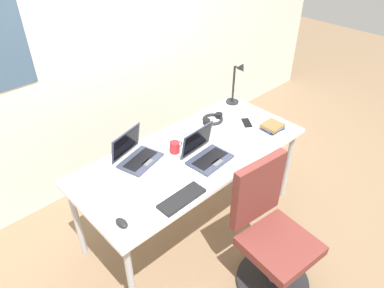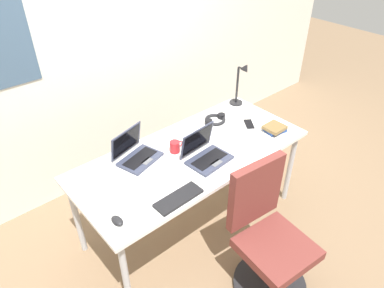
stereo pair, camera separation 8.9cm
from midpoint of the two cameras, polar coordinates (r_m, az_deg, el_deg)
name	(u,v)px [view 1 (the left image)]	position (r m, az deg, el deg)	size (l,w,h in m)	color
ground_plane	(192,221)	(3.18, -0.82, -12.15)	(12.00, 12.00, 0.00)	#7A6047
wall_back	(102,42)	(3.22, -14.89, 15.39)	(6.00, 0.13, 2.60)	silver
desk	(192,159)	(2.71, -0.94, -2.37)	(1.80, 0.80, 0.74)	white
desk_lamp	(237,84)	(3.23, 6.30, 9.42)	(0.12, 0.18, 0.40)	black
laptop_far_corner	(206,154)	(2.59, 1.25, -1.54)	(0.33, 0.28, 0.23)	#33384C
laptop_by_keyboard	(136,155)	(2.62, -9.86, -1.75)	(0.35, 0.32, 0.22)	#33384C
external_keyboard	(182,198)	(2.29, -2.76, -8.66)	(0.33, 0.12, 0.02)	black
computer_mouse	(122,223)	(2.19, -12.29, -12.17)	(0.06, 0.10, 0.03)	black
cell_phone	(247,123)	(3.04, 7.86, 3.36)	(0.06, 0.14, 0.01)	black
headphones	(213,119)	(3.05, 2.50, 3.99)	(0.21, 0.18, 0.04)	black
book_stack	(272,127)	(2.99, 11.84, 2.72)	(0.18, 0.15, 0.05)	navy
coffee_mug	(175,147)	(2.66, -3.68, -0.51)	(0.11, 0.08, 0.09)	#B21E23
office_chair	(270,240)	(2.57, 11.36, -14.71)	(0.52, 0.56, 0.97)	black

